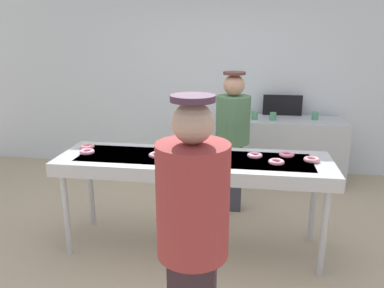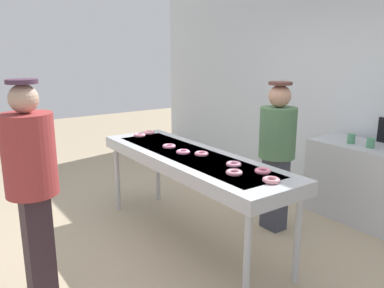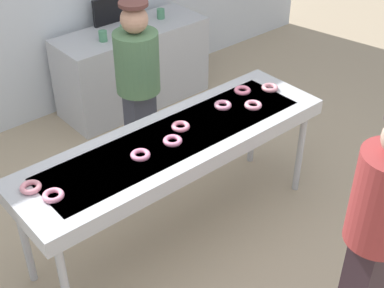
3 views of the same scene
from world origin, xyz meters
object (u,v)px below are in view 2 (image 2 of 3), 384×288
at_px(strawberry_donut_7, 201,154).
at_px(paper_cup_1, 351,139).
at_px(strawberry_donut_2, 234,164).
at_px(strawberry_donut_1, 271,180).
at_px(strawberry_donut_5, 169,146).
at_px(strawberry_donut_0, 183,152).
at_px(strawberry_donut_3, 140,135).
at_px(worker_baker, 277,146).
at_px(paper_cup_0, 371,143).
at_px(customer_waiting, 32,182).
at_px(strawberry_donut_4, 234,173).
at_px(strawberry_donut_8, 149,132).
at_px(strawberry_donut_6, 263,171).
at_px(prep_counter, 383,188).
at_px(fryer_conveyor, 190,161).

height_order(strawberry_donut_7, paper_cup_1, paper_cup_1).
xyz_separation_m(strawberry_donut_2, paper_cup_1, (0.02, 1.74, 0.00)).
relative_size(strawberry_donut_1, strawberry_donut_5, 1.00).
bearing_deg(strawberry_donut_5, strawberry_donut_0, -1.88).
height_order(strawberry_donut_3, worker_baker, worker_baker).
height_order(worker_baker, paper_cup_0, worker_baker).
distance_m(strawberry_donut_5, customer_waiting, 1.59).
bearing_deg(strawberry_donut_4, strawberry_donut_7, 168.07).
distance_m(strawberry_donut_4, strawberry_donut_5, 1.06).
xyz_separation_m(strawberry_donut_8, paper_cup_0, (1.87, 1.68, 0.00)).
bearing_deg(strawberry_donut_3, paper_cup_0, 45.65).
relative_size(strawberry_donut_7, customer_waiting, 0.08).
height_order(strawberry_donut_1, strawberry_donut_4, same).
distance_m(strawberry_donut_0, paper_cup_0, 2.05).
xyz_separation_m(strawberry_donut_0, strawberry_donut_7, (0.16, 0.11, 0.00)).
bearing_deg(strawberry_donut_8, strawberry_donut_1, -2.54).
bearing_deg(strawberry_donut_4, strawberry_donut_6, 64.92).
relative_size(worker_baker, prep_counter, 0.97).
xyz_separation_m(strawberry_donut_0, paper_cup_0, (0.86, 1.85, 0.00)).
bearing_deg(customer_waiting, strawberry_donut_8, 127.12).
height_order(strawberry_donut_4, strawberry_donut_8, same).
distance_m(strawberry_donut_3, strawberry_donut_6, 1.84).
relative_size(strawberry_donut_3, paper_cup_0, 1.31).
relative_size(strawberry_donut_1, paper_cup_1, 1.31).
xyz_separation_m(strawberry_donut_1, strawberry_donut_3, (-2.03, -0.07, 0.00)).
bearing_deg(fryer_conveyor, strawberry_donut_6, 10.42).
bearing_deg(strawberry_donut_5, prep_counter, 56.53).
distance_m(strawberry_donut_4, customer_waiting, 1.54).
xyz_separation_m(strawberry_donut_3, customer_waiting, (1.21, -1.49, 0.07)).
bearing_deg(strawberry_donut_0, paper_cup_1, 71.56).
bearing_deg(strawberry_donut_4, strawberry_donut_1, 19.41).
xyz_separation_m(strawberry_donut_4, strawberry_donut_8, (-1.79, 0.20, 0.00)).
xyz_separation_m(strawberry_donut_2, paper_cup_0, (0.26, 1.72, 0.00)).
xyz_separation_m(strawberry_donut_0, strawberry_donut_3, (-0.94, 0.01, 0.00)).
xyz_separation_m(customer_waiting, paper_cup_0, (0.59, 3.33, -0.06)).
bearing_deg(strawberry_donut_2, worker_baker, 106.34).
xyz_separation_m(fryer_conveyor, strawberry_donut_5, (-0.34, -0.04, 0.09)).
bearing_deg(customer_waiting, fryer_conveyor, 97.47).
xyz_separation_m(prep_counter, paper_cup_0, (-0.14, -0.10, 0.49)).
distance_m(strawberry_donut_5, worker_baker, 1.13).
height_order(strawberry_donut_4, prep_counter, strawberry_donut_4).
relative_size(strawberry_donut_2, prep_counter, 0.08).
xyz_separation_m(strawberry_donut_0, strawberry_donut_8, (-1.00, 0.18, 0.00)).
relative_size(strawberry_donut_4, strawberry_donut_8, 1.00).
relative_size(strawberry_donut_4, strawberry_donut_5, 1.00).
bearing_deg(strawberry_donut_7, strawberry_donut_2, 2.86).
distance_m(strawberry_donut_5, prep_counter, 2.38).
xyz_separation_m(strawberry_donut_3, strawberry_donut_5, (0.66, -0.00, 0.00)).
xyz_separation_m(strawberry_donut_4, strawberry_donut_6, (0.11, 0.22, 0.00)).
relative_size(strawberry_donut_2, paper_cup_1, 1.31).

